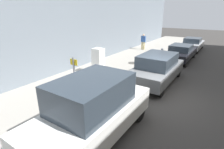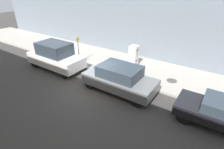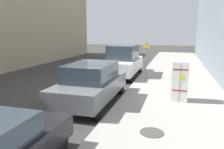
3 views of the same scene
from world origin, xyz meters
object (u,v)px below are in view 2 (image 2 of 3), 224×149
at_px(street_sign_post, 78,48).
at_px(parked_suv_gray, 120,78).
at_px(discarded_refrigerator, 134,56).
at_px(parked_van_white, 55,56).

xyz_separation_m(street_sign_post, parked_suv_gray, (1.67, 5.03, -0.53)).
bearing_deg(street_sign_post, discarded_refrigerator, 115.82).
height_order(discarded_refrigerator, parked_suv_gray, discarded_refrigerator).
bearing_deg(parked_suv_gray, discarded_refrigerator, -165.52).
bearing_deg(street_sign_post, parked_suv_gray, 71.66).
bearing_deg(parked_van_white, discarded_refrigerator, 126.07).
xyz_separation_m(parked_van_white, parked_suv_gray, (-0.00, 5.95, -0.18)).
height_order(parked_van_white, parked_suv_gray, parked_van_white).
distance_m(parked_van_white, parked_suv_gray, 5.95).
xyz_separation_m(street_sign_post, parked_van_white, (1.67, -0.92, -0.35)).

